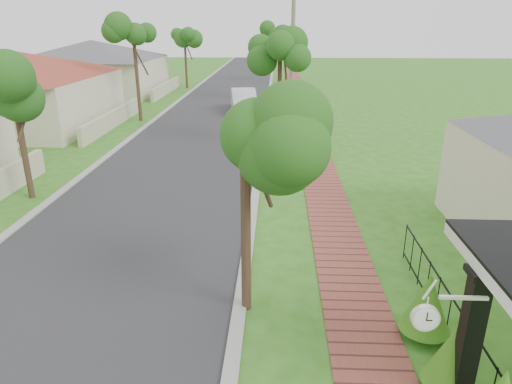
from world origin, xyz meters
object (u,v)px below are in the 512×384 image
(porch_post, at_px, (468,346))
(station_clock, at_px, (428,316))
(parked_car_white, at_px, (244,101))
(near_tree, at_px, (245,135))
(utility_pole, at_px, (293,49))
(parked_car_red, at_px, (244,101))

(porch_post, xyz_separation_m, station_clock, (-0.86, -0.40, 0.83))
(porch_post, height_order, station_clock, porch_post)
(parked_car_white, relative_size, near_tree, 0.97)
(utility_pole, bearing_deg, porch_post, -83.65)
(porch_post, bearing_deg, parked_car_red, 101.78)
(near_tree, bearing_deg, utility_pole, 85.63)
(parked_car_red, xyz_separation_m, near_tree, (1.80, -24.11, 3.25))
(parked_car_white, bearing_deg, porch_post, -86.52)
(parked_car_white, xyz_separation_m, utility_pole, (3.21, -5.42, 3.82))
(utility_pole, relative_size, station_clock, 8.61)
(near_tree, height_order, station_clock, near_tree)
(near_tree, distance_m, station_clock, 4.56)
(parked_car_white, relative_size, station_clock, 4.58)
(porch_post, relative_size, parked_car_white, 0.52)
(parked_car_red, distance_m, utility_pole, 7.56)
(parked_car_red, height_order, utility_pole, utility_pole)
(utility_pole, height_order, station_clock, utility_pole)
(parked_car_red, xyz_separation_m, parked_car_white, (0.00, -0.20, 0.08))
(parked_car_red, distance_m, parked_car_white, 0.21)
(porch_post, distance_m, parked_car_white, 26.99)
(station_clock, bearing_deg, porch_post, 24.93)
(porch_post, distance_m, near_tree, 5.33)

